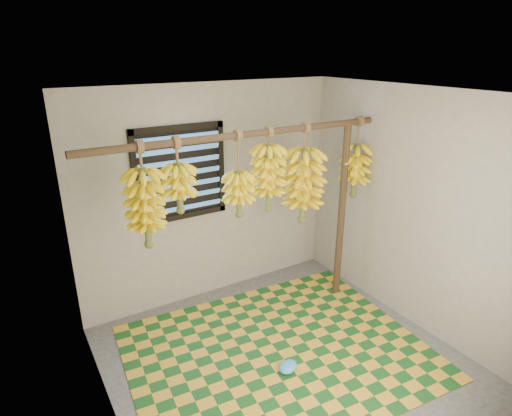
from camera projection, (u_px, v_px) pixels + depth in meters
floor at (287, 364)px, 3.93m from camera, size 3.00×3.00×0.01m
ceiling at (296, 94)px, 3.08m from camera, size 3.00×3.00×0.01m
wall_back at (211, 195)px, 4.71m from camera, size 3.00×0.01×2.40m
wall_left at (102, 298)px, 2.77m from camera, size 0.01×3.00×2.40m
wall_right at (414, 211)px, 4.24m from camera, size 0.01×3.00×2.40m
window at (180, 174)px, 4.41m from camera, size 1.00×0.04×1.00m
hanging_pole at (247, 134)px, 3.78m from camera, size 3.00×0.06×0.06m
support_post at (342, 214)px, 4.72m from camera, size 0.08×0.08×2.00m
woven_mat at (278, 352)px, 4.07m from camera, size 2.89×2.40×0.01m
plastic_bag at (288, 367)px, 3.81m from camera, size 0.24×0.21×0.08m
banana_bunch_a at (179, 188)px, 3.59m from camera, size 0.29×0.29×0.66m
banana_bunch_b at (146, 209)px, 3.49m from camera, size 0.32×0.32×0.90m
banana_bunch_c at (239, 194)px, 3.92m from camera, size 0.29×0.29×0.81m
banana_bunch_d at (268, 178)px, 4.05m from camera, size 0.32×0.32×0.81m
banana_bunch_e at (303, 186)px, 4.31m from camera, size 0.42×0.42×1.02m
banana_bunch_f at (355, 171)px, 4.63m from camera, size 0.33×0.33×0.87m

